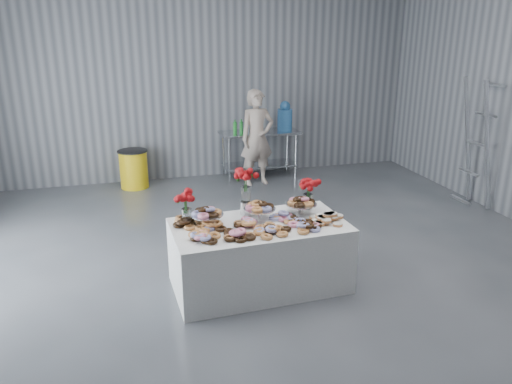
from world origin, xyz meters
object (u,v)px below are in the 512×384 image
(display_table, at_px, (259,255))
(trash_barrel, at_px, (134,169))
(prep_table, at_px, (259,146))
(water_jug, at_px, (285,117))
(stepladder, at_px, (477,144))
(person, at_px, (257,138))

(display_table, height_order, trash_barrel, display_table)
(prep_table, distance_m, water_jug, 0.73)
(water_jug, xyz_separation_m, trash_barrel, (-2.86, 0.00, -0.80))
(display_table, distance_m, water_jug, 4.48)
(trash_barrel, bearing_deg, display_table, -73.74)
(display_table, bearing_deg, stepladder, 21.75)
(prep_table, bearing_deg, person, -112.20)
(person, distance_m, stepladder, 3.67)
(display_table, bearing_deg, person, 74.67)
(prep_table, bearing_deg, trash_barrel, -180.00)
(display_table, distance_m, person, 3.87)
(trash_barrel, distance_m, stepladder, 5.82)
(water_jug, distance_m, trash_barrel, 2.97)
(trash_barrel, bearing_deg, person, -9.89)
(stepladder, bearing_deg, trash_barrel, 154.55)
(stepladder, bearing_deg, water_jug, 133.45)
(stepladder, bearing_deg, person, 145.12)
(display_table, height_order, person, person)
(water_jug, relative_size, person, 0.32)
(display_table, relative_size, water_jug, 3.43)
(trash_barrel, xyz_separation_m, stepladder, (5.21, -2.48, 0.69))
(person, relative_size, trash_barrel, 2.53)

